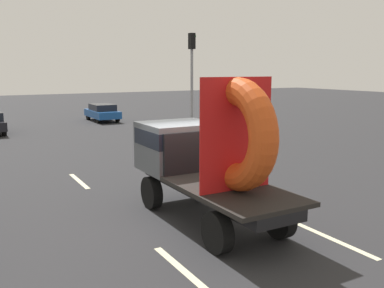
% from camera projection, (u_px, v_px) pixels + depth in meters
% --- Properties ---
extents(ground_plane, '(120.00, 120.00, 0.00)m').
position_uv_depth(ground_plane, '(188.00, 215.00, 11.39)').
color(ground_plane, '#28282B').
extents(flatbed_truck, '(2.02, 5.34, 3.69)m').
position_uv_depth(flatbed_truck, '(203.00, 153.00, 10.91)').
color(flatbed_truck, black).
rests_on(flatbed_truck, ground_plane).
extents(traffic_light, '(0.42, 0.36, 5.91)m').
position_uv_depth(traffic_light, '(192.00, 70.00, 24.71)').
color(traffic_light, gray).
rests_on(traffic_light, ground_plane).
extents(lane_dash_left_near, '(0.16, 2.31, 0.01)m').
position_uv_depth(lane_dash_left_near, '(182.00, 269.00, 8.29)').
color(lane_dash_left_near, beige).
rests_on(lane_dash_left_near, ground_plane).
extents(lane_dash_left_far, '(0.16, 2.25, 0.01)m').
position_uv_depth(lane_dash_left_far, '(79.00, 181.00, 14.85)').
color(lane_dash_left_far, beige).
rests_on(lane_dash_left_far, ground_plane).
extents(lane_dash_right_near, '(0.16, 2.88, 0.01)m').
position_uv_depth(lane_dash_right_near, '(326.00, 236.00, 9.93)').
color(lane_dash_right_near, beige).
rests_on(lane_dash_right_near, ground_plane).
extents(lane_dash_right_far, '(0.16, 2.86, 0.01)m').
position_uv_depth(lane_dash_right_far, '(169.00, 167.00, 16.99)').
color(lane_dash_right_far, beige).
rests_on(lane_dash_right_far, ground_plane).
extents(oncoming_car, '(1.69, 3.94, 1.29)m').
position_uv_depth(oncoming_car, '(102.00, 112.00, 32.03)').
color(oncoming_car, black).
rests_on(oncoming_car, ground_plane).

